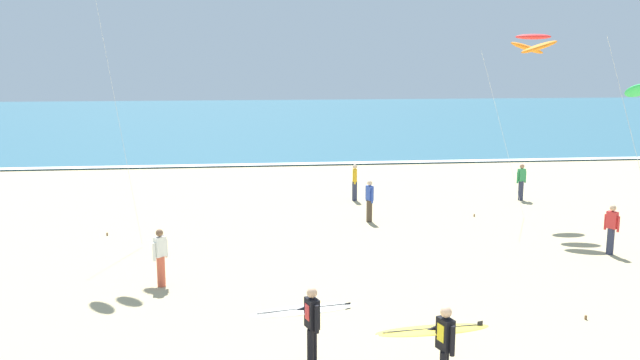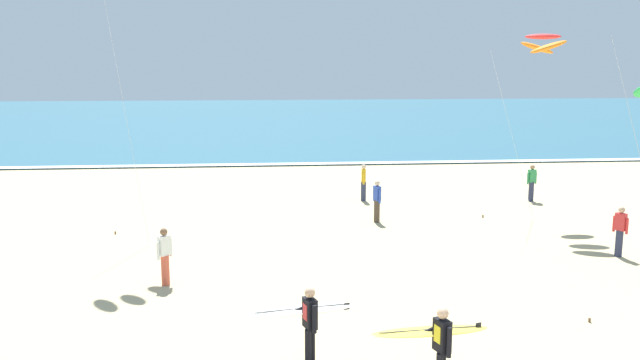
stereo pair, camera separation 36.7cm
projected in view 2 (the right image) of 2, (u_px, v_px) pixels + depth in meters
The scene contains 10 objects.
ocean_water at pixel (282, 119), 67.84m from camera, with size 160.00×60.00×0.08m, color #2D6075.
shoreline_foam at pixel (299, 164), 38.72m from camera, with size 160.00×0.80×0.01m, color white.
surfer_trailing at pixel (437, 339), 12.28m from camera, with size 2.52×1.23×1.71m.
surfer_third at pixel (307, 316), 13.33m from camera, with size 2.35×1.21×1.71m.
kite_arc_scarlet_high at pixel (543, 44), 24.65m from camera, with size 2.77×2.90×6.96m.
bystander_blue_top at pixel (377, 201), 25.19m from camera, with size 0.27×0.48×1.59m.
bystander_red_top at pixel (620, 231), 20.81m from camera, with size 0.33×0.43×1.59m.
bystander_green_top at pixel (532, 183), 28.87m from camera, with size 0.48×0.27×1.59m.
bystander_white_top at pixel (165, 256), 18.19m from camera, with size 0.37×0.39×1.59m.
bystander_yellow_top at pixel (364, 182), 28.96m from camera, with size 0.22×0.50×1.59m.
Camera 2 is at (-2.08, -9.04, 6.10)m, focal length 37.79 mm.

